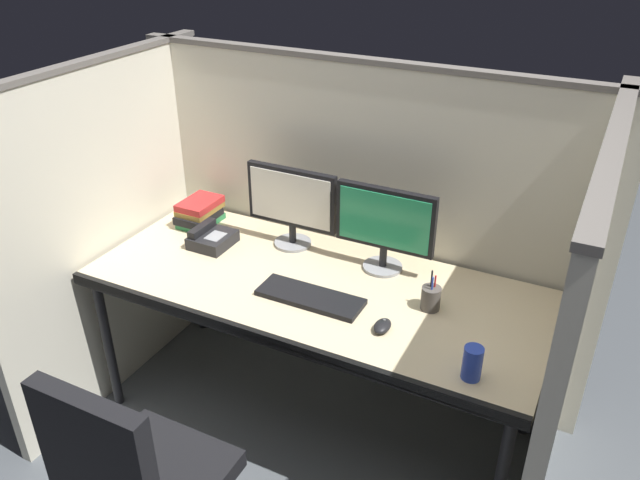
{
  "coord_description": "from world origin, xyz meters",
  "views": [
    {
      "loc": [
        1.01,
        -1.66,
        2.15
      ],
      "look_at": [
        0.0,
        0.35,
        0.92
      ],
      "focal_mm": 35.41,
      "sensor_mm": 36.0,
      "label": 1
    }
  ],
  "objects_px": {
    "desk": "(313,295)",
    "soda_can": "(472,363)",
    "keyboard_main": "(310,297)",
    "computer_mouse": "(382,326)",
    "monitor_left": "(292,202)",
    "desk_phone": "(212,238)",
    "book_stack": "(200,212)",
    "monitor_right": "(385,224)",
    "pen_cup": "(431,298)"
  },
  "relations": [
    {
      "from": "desk",
      "to": "computer_mouse",
      "type": "xyz_separation_m",
      "value": [
        0.37,
        -0.16,
        0.07
      ]
    },
    {
      "from": "monitor_left",
      "to": "monitor_right",
      "type": "distance_m",
      "value": 0.45
    },
    {
      "from": "desk_phone",
      "to": "computer_mouse",
      "type": "bearing_deg",
      "value": -14.92
    },
    {
      "from": "computer_mouse",
      "to": "desk",
      "type": "bearing_deg",
      "value": 156.77
    },
    {
      "from": "keyboard_main",
      "to": "desk_phone",
      "type": "xyz_separation_m",
      "value": [
        -0.61,
        0.19,
        0.02
      ]
    },
    {
      "from": "pen_cup",
      "to": "book_stack",
      "type": "xyz_separation_m",
      "value": [
        -1.23,
        0.19,
        0.01
      ]
    },
    {
      "from": "desk_phone",
      "to": "soda_can",
      "type": "distance_m",
      "value": 1.35
    },
    {
      "from": "monitor_left",
      "to": "pen_cup",
      "type": "xyz_separation_m",
      "value": [
        0.72,
        -0.21,
        -0.17
      ]
    },
    {
      "from": "monitor_left",
      "to": "desk_phone",
      "type": "height_order",
      "value": "monitor_left"
    },
    {
      "from": "desk",
      "to": "desk_phone",
      "type": "xyz_separation_m",
      "value": [
        -0.57,
        0.09,
        0.08
      ]
    },
    {
      "from": "desk",
      "to": "monitor_left",
      "type": "height_order",
      "value": "monitor_left"
    },
    {
      "from": "monitor_right",
      "to": "soda_can",
      "type": "bearing_deg",
      "value": -44.92
    },
    {
      "from": "keyboard_main",
      "to": "pen_cup",
      "type": "bearing_deg",
      "value": 19.18
    },
    {
      "from": "soda_can",
      "to": "pen_cup",
      "type": "xyz_separation_m",
      "value": [
        -0.25,
        0.32,
        -0.01
      ]
    },
    {
      "from": "monitor_right",
      "to": "desk_phone",
      "type": "bearing_deg",
      "value": -168.54
    },
    {
      "from": "desk",
      "to": "keyboard_main",
      "type": "relative_size",
      "value": 4.42
    },
    {
      "from": "desk",
      "to": "soda_can",
      "type": "bearing_deg",
      "value": -20.39
    },
    {
      "from": "desk_phone",
      "to": "pen_cup",
      "type": "distance_m",
      "value": 1.05
    },
    {
      "from": "monitor_left",
      "to": "pen_cup",
      "type": "height_order",
      "value": "monitor_left"
    },
    {
      "from": "keyboard_main",
      "to": "computer_mouse",
      "type": "bearing_deg",
      "value": -9.75
    },
    {
      "from": "computer_mouse",
      "to": "pen_cup",
      "type": "distance_m",
      "value": 0.24
    },
    {
      "from": "soda_can",
      "to": "computer_mouse",
      "type": "bearing_deg",
      "value": 162.62
    },
    {
      "from": "monitor_right",
      "to": "keyboard_main",
      "type": "distance_m",
      "value": 0.44
    },
    {
      "from": "monitor_left",
      "to": "soda_can",
      "type": "height_order",
      "value": "monitor_left"
    },
    {
      "from": "desk_phone",
      "to": "book_stack",
      "type": "height_order",
      "value": "book_stack"
    },
    {
      "from": "soda_can",
      "to": "book_stack",
      "type": "distance_m",
      "value": 1.56
    },
    {
      "from": "monitor_left",
      "to": "desk_phone",
      "type": "xyz_separation_m",
      "value": [
        -0.33,
        -0.17,
        -0.18
      ]
    },
    {
      "from": "pen_cup",
      "to": "book_stack",
      "type": "height_order",
      "value": "pen_cup"
    },
    {
      "from": "soda_can",
      "to": "pen_cup",
      "type": "height_order",
      "value": "pen_cup"
    },
    {
      "from": "monitor_left",
      "to": "book_stack",
      "type": "relative_size",
      "value": 1.91
    },
    {
      "from": "keyboard_main",
      "to": "computer_mouse",
      "type": "xyz_separation_m",
      "value": [
        0.33,
        -0.06,
        0.01
      ]
    },
    {
      "from": "monitor_left",
      "to": "soda_can",
      "type": "distance_m",
      "value": 1.12
    },
    {
      "from": "monitor_right",
      "to": "computer_mouse",
      "type": "xyz_separation_m",
      "value": [
        0.16,
        -0.41,
        -0.2
      ]
    },
    {
      "from": "computer_mouse",
      "to": "desk_phone",
      "type": "height_order",
      "value": "desk_phone"
    },
    {
      "from": "desk",
      "to": "monitor_left",
      "type": "xyz_separation_m",
      "value": [
        -0.24,
        0.26,
        0.27
      ]
    },
    {
      "from": "desk",
      "to": "soda_can",
      "type": "height_order",
      "value": "soda_can"
    },
    {
      "from": "keyboard_main",
      "to": "computer_mouse",
      "type": "height_order",
      "value": "computer_mouse"
    },
    {
      "from": "desk",
      "to": "book_stack",
      "type": "distance_m",
      "value": 0.79
    },
    {
      "from": "computer_mouse",
      "to": "desk_phone",
      "type": "bearing_deg",
      "value": 165.08
    },
    {
      "from": "computer_mouse",
      "to": "monitor_left",
      "type": "bearing_deg",
      "value": 145.45
    },
    {
      "from": "pen_cup",
      "to": "computer_mouse",
      "type": "bearing_deg",
      "value": -118.41
    },
    {
      "from": "keyboard_main",
      "to": "soda_can",
      "type": "height_order",
      "value": "soda_can"
    },
    {
      "from": "monitor_right",
      "to": "book_stack",
      "type": "distance_m",
      "value": 0.96
    },
    {
      "from": "desk",
      "to": "monitor_right",
      "type": "xyz_separation_m",
      "value": [
        0.21,
        0.25,
        0.27
      ]
    },
    {
      "from": "soda_can",
      "to": "monitor_left",
      "type": "bearing_deg",
      "value": 151.23
    },
    {
      "from": "keyboard_main",
      "to": "pen_cup",
      "type": "relative_size",
      "value": 2.58
    },
    {
      "from": "monitor_right",
      "to": "computer_mouse",
      "type": "height_order",
      "value": "monitor_right"
    },
    {
      "from": "desk_phone",
      "to": "pen_cup",
      "type": "bearing_deg",
      "value": -2.12
    },
    {
      "from": "desk_phone",
      "to": "book_stack",
      "type": "relative_size",
      "value": 0.84
    },
    {
      "from": "monitor_left",
      "to": "desk",
      "type": "bearing_deg",
      "value": -47.36
    }
  ]
}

